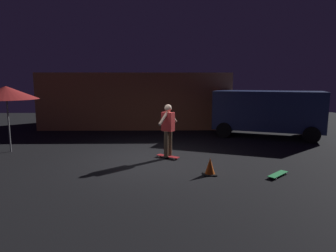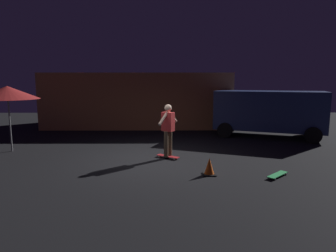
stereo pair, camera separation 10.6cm
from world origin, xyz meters
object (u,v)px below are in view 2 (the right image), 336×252
(skater, at_px, (168,126))
(traffic_cone, at_px, (209,167))
(patio_umbrella, at_px, (7,93))
(skateboard_spare, at_px, (278,175))
(parked_van, at_px, (269,111))
(skateboard_ridden, at_px, (168,156))

(skater, bearing_deg, traffic_cone, -57.68)
(traffic_cone, bearing_deg, patio_umbrella, 157.87)
(skater, bearing_deg, skateboard_spare, -33.75)
(parked_van, bearing_deg, traffic_cone, -122.37)
(skateboard_spare, xyz_separation_m, traffic_cone, (-1.75, 0.19, 0.16))
(skateboard_ridden, relative_size, skater, 0.45)
(patio_umbrella, height_order, skateboard_ridden, patio_umbrella)
(patio_umbrella, distance_m, skateboard_spare, 9.07)
(parked_van, height_order, skateboard_ridden, parked_van)
(skater, distance_m, traffic_cone, 2.18)
(patio_umbrella, distance_m, traffic_cone, 7.38)
(traffic_cone, bearing_deg, skater, 122.32)
(skateboard_spare, relative_size, skater, 0.42)
(patio_umbrella, distance_m, skater, 5.71)
(parked_van, relative_size, skateboard_spare, 7.03)
(skateboard_spare, xyz_separation_m, skater, (-2.83, 1.89, 0.98))
(skater, bearing_deg, patio_umbrella, 169.94)
(parked_van, bearing_deg, skateboard_spare, -106.76)
(skater, bearing_deg, parked_van, 39.48)
(parked_van, xyz_separation_m, traffic_cone, (-3.45, -5.44, -0.95))
(skateboard_spare, distance_m, traffic_cone, 1.77)
(patio_umbrella, bearing_deg, skater, -10.06)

